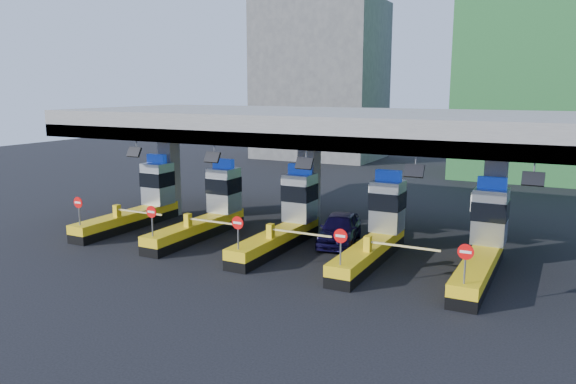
% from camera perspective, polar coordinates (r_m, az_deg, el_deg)
% --- Properties ---
extents(ground, '(120.00, 120.00, 0.00)m').
position_cam_1_polar(ground, '(29.94, -0.32, -5.46)').
color(ground, black).
rests_on(ground, ground).
extents(toll_canopy, '(28.00, 12.09, 7.00)m').
position_cam_1_polar(toll_canopy, '(31.42, 2.10, 6.66)').
color(toll_canopy, slate).
rests_on(toll_canopy, ground).
extents(toll_lane_far_left, '(4.43, 8.00, 4.16)m').
position_cam_1_polar(toll_lane_far_left, '(35.42, -14.62, -0.96)').
color(toll_lane_far_left, black).
rests_on(toll_lane_far_left, ground).
extents(toll_lane_left, '(4.43, 8.00, 4.16)m').
position_cam_1_polar(toll_lane_left, '(32.36, -7.98, -1.80)').
color(toll_lane_left, black).
rests_on(toll_lane_left, ground).
extents(toll_lane_center, '(4.43, 8.00, 4.16)m').
position_cam_1_polar(toll_lane_center, '(29.82, -0.08, -2.75)').
color(toll_lane_center, black).
rests_on(toll_lane_center, ground).
extents(toll_lane_right, '(4.43, 8.00, 4.16)m').
position_cam_1_polar(toll_lane_right, '(27.96, 9.10, -3.79)').
color(toll_lane_right, black).
rests_on(toll_lane_right, ground).
extents(toll_lane_far_right, '(4.43, 8.00, 4.16)m').
position_cam_1_polar(toll_lane_far_right, '(26.90, 19.30, -4.83)').
color(toll_lane_far_right, black).
rests_on(toll_lane_far_right, ground).
extents(bg_building_scaffold, '(18.00, 12.00, 28.00)m').
position_cam_1_polar(bg_building_scaffold, '(57.83, 26.73, 15.16)').
color(bg_building_scaffold, '#1E5926').
rests_on(bg_building_scaffold, ground).
extents(bg_building_concrete, '(14.00, 10.00, 18.00)m').
position_cam_1_polar(bg_building_concrete, '(67.31, 3.30, 11.17)').
color(bg_building_concrete, '#4C4C49').
rests_on(bg_building_concrete, ground).
extents(van, '(2.98, 5.17, 1.66)m').
position_cam_1_polar(van, '(30.27, 5.27, -3.71)').
color(van, black).
rests_on(van, ground).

